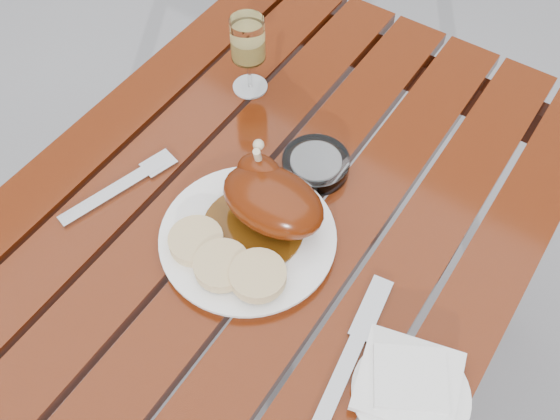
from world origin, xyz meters
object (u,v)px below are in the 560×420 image
object	(u,v)px
dinner_plate	(248,238)
wine_glass	(249,56)
table	(262,326)
side_plate	(410,394)
ashtray	(316,165)

from	to	relation	value
dinner_plate	wine_glass	xyz separation A→B (m)	(-0.20, 0.28, 0.07)
table	side_plate	size ratio (longest dim) A/B	7.56
dinner_plate	wine_glass	size ratio (longest dim) A/B	1.80
table	ashtray	world-z (taller)	ashtray
side_plate	wine_glass	bearing A→B (deg)	145.13
side_plate	ashtray	size ratio (longest dim) A/B	1.39
table	ashtray	size ratio (longest dim) A/B	10.52
dinner_plate	side_plate	bearing A→B (deg)	-13.84
wine_glass	side_plate	xyz separation A→B (m)	(0.52, -0.36, -0.07)
table	ashtray	bearing A→B (deg)	83.19
wine_glass	ashtray	distance (m)	0.24
table	wine_glass	size ratio (longest dim) A/B	7.84
side_plate	ashtray	world-z (taller)	ashtray
wine_glass	side_plate	world-z (taller)	wine_glass
table	side_plate	distance (m)	0.52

